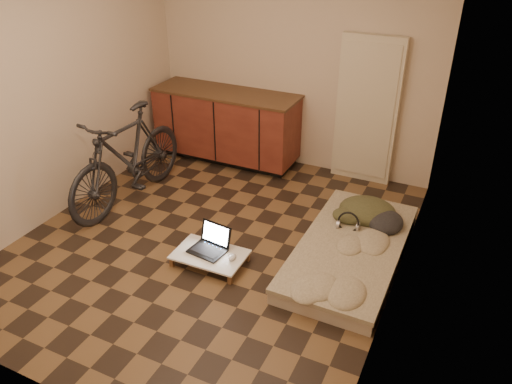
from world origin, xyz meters
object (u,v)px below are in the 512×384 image
at_px(futon, 350,250).
at_px(lap_desk, 210,255).
at_px(laptop, 210,245).
at_px(bicycle, 127,153).

distance_m(futon, lap_desk, 1.30).
distance_m(futon, laptop, 1.30).
height_order(futon, laptop, laptop).
bearing_deg(lap_desk, laptop, 113.18).
relative_size(bicycle, laptop, 5.07).
xyz_separation_m(futon, laptop, (-1.17, -0.57, 0.08)).
xyz_separation_m(bicycle, futon, (2.50, 0.01, -0.50)).
xyz_separation_m(bicycle, laptop, (1.33, -0.56, -0.43)).
distance_m(bicycle, laptop, 1.51).
distance_m(lap_desk, laptop, 0.10).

